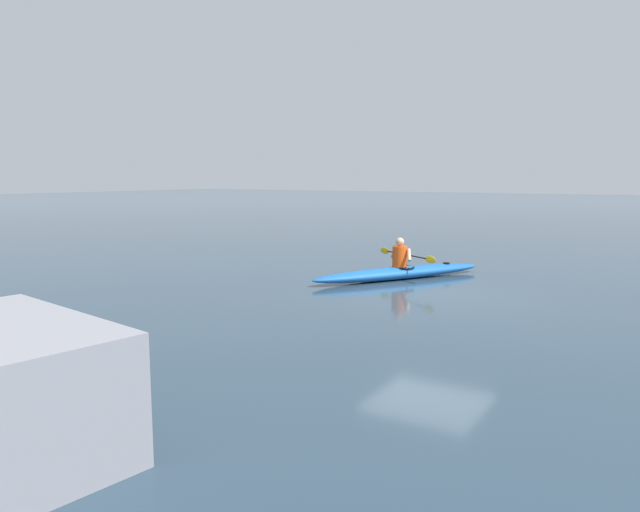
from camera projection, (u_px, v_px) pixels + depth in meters
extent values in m
plane|color=#283D4C|center=(431.00, 294.00, 12.93)|extent=(160.00, 160.00, 0.00)
ellipsoid|color=#1959A5|center=(400.00, 273.00, 14.80)|extent=(3.05, 4.62, 0.31)
torus|color=black|center=(403.00, 267.00, 14.83)|extent=(0.78, 0.78, 0.04)
cylinder|color=black|center=(446.00, 263.00, 15.47)|extent=(0.18, 0.18, 0.02)
cylinder|color=#E04C14|center=(400.00, 256.00, 14.74)|extent=(0.36, 0.36, 0.52)
sphere|color=tan|center=(400.00, 242.00, 14.69)|extent=(0.21, 0.21, 0.21)
cylinder|color=black|center=(406.00, 255.00, 14.83)|extent=(1.68, 0.99, 0.03)
ellipsoid|color=gold|center=(385.00, 251.00, 15.67)|extent=(0.37, 0.24, 0.17)
ellipsoid|color=gold|center=(430.00, 259.00, 13.99)|extent=(0.37, 0.24, 0.17)
cylinder|color=tan|center=(396.00, 252.00, 15.01)|extent=(0.32, 0.13, 0.34)
cylinder|color=tan|center=(409.00, 255.00, 14.52)|extent=(0.23, 0.29, 0.34)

